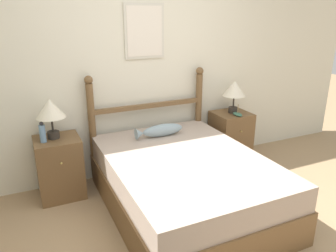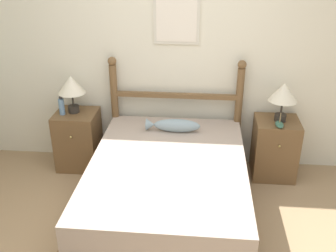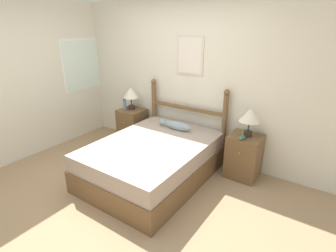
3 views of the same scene
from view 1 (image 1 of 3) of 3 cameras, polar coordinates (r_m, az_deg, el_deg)
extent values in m
plane|color=#9E7F5B|center=(2.93, 7.89, -20.80)|extent=(16.00, 16.00, 0.00)
cube|color=beige|center=(3.86, -5.30, 10.10)|extent=(6.40, 0.06, 2.55)
cube|color=beige|center=(3.81, -4.14, 16.13)|extent=(0.47, 0.02, 0.60)
cube|color=silver|center=(3.80, -4.07, 16.13)|extent=(0.41, 0.01, 0.54)
cube|color=brown|center=(3.35, 2.91, -11.63)|extent=(1.44, 1.96, 0.33)
cube|color=tan|center=(3.22, 2.99, -7.32)|extent=(1.40, 1.92, 0.24)
cylinder|color=brown|center=(3.77, -12.96, -1.46)|extent=(0.08, 0.08, 1.16)
sphere|color=brown|center=(3.61, -13.69, 7.80)|extent=(0.09, 0.09, 0.09)
cylinder|color=brown|center=(4.23, 5.28, 1.23)|extent=(0.08, 0.08, 1.16)
sphere|color=brown|center=(4.09, 5.55, 9.53)|extent=(0.09, 0.09, 0.09)
cube|color=brown|center=(3.88, -3.38, 3.53)|extent=(1.36, 0.06, 0.05)
cube|color=brown|center=(3.67, -18.33, -6.85)|extent=(0.45, 0.42, 0.65)
sphere|color=tan|center=(3.41, -18.09, -6.20)|extent=(0.02, 0.02, 0.02)
cube|color=brown|center=(4.40, 10.79, -1.81)|extent=(0.45, 0.42, 0.65)
sphere|color=tan|center=(4.19, 12.67, -0.95)|extent=(0.02, 0.02, 0.02)
cylinder|color=#2D2823|center=(3.56, -19.32, -1.45)|extent=(0.12, 0.12, 0.07)
cylinder|color=#2D2823|center=(3.52, -19.52, 0.26)|extent=(0.02, 0.02, 0.15)
cone|color=beige|center=(3.47, -19.83, 2.91)|extent=(0.29, 0.29, 0.19)
cylinder|color=#2D2823|center=(4.30, 11.26, 2.77)|extent=(0.12, 0.12, 0.07)
cylinder|color=#2D2823|center=(4.27, 11.35, 4.21)|extent=(0.02, 0.02, 0.15)
cone|color=beige|center=(4.23, 11.50, 6.43)|extent=(0.29, 0.29, 0.19)
cylinder|color=#668CB2|center=(3.46, -21.00, -1.27)|extent=(0.06, 0.06, 0.18)
sphere|color=#333338|center=(3.43, -21.21, 0.39)|extent=(0.04, 0.04, 0.04)
ellipsoid|color=#386651|center=(4.18, 12.02, 2.02)|extent=(0.08, 0.16, 0.04)
cylinder|color=#997F56|center=(4.16, 12.09, 2.99)|extent=(0.01, 0.01, 0.11)
ellipsoid|color=#8499A3|center=(3.66, -0.88, -0.71)|extent=(0.48, 0.12, 0.14)
cone|color=#8499A3|center=(3.57, -4.94, -1.34)|extent=(0.09, 0.13, 0.13)
camera|label=2|loc=(1.79, 87.72, 18.27)|focal=42.00mm
camera|label=3|loc=(3.47, 69.85, 11.37)|focal=28.00mm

